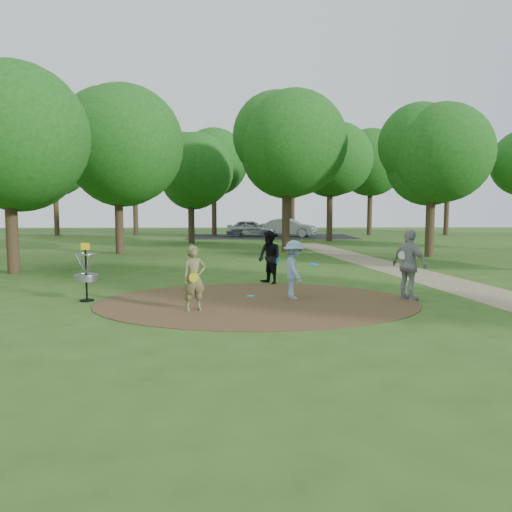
{
  "coord_description": "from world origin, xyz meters",
  "views": [
    {
      "loc": [
        -0.34,
        -12.82,
        2.46
      ],
      "look_at": [
        0.0,
        1.2,
        1.1
      ],
      "focal_mm": 35.0,
      "sensor_mm": 36.0,
      "label": 1
    }
  ],
  "objects": [
    {
      "name": "player_observer_with_disc",
      "position": [
        -1.53,
        -1.04,
        0.79
      ],
      "size": [
        0.68,
        0.58,
        1.58
      ],
      "color": "brown",
      "rests_on": "ground"
    },
    {
      "name": "car_right",
      "position": [
        3.49,
        29.61,
        0.77
      ],
      "size": [
        4.98,
        3.17,
        1.55
      ],
      "primitive_type": "imported",
      "rotation": [
        0.0,
        0.0,
        1.22
      ],
      "color": "#9A9DA1",
      "rests_on": "ground"
    },
    {
      "name": "parking_lot",
      "position": [
        2.0,
        30.0,
        0.0
      ],
      "size": [
        14.0,
        8.0,
        0.01
      ],
      "primitive_type": "cube",
      "color": "black",
      "rests_on": "ground"
    },
    {
      "name": "player_throwing_with_disc",
      "position": [
        1.01,
        0.5,
        0.79
      ],
      "size": [
        1.05,
        1.1,
        1.59
      ],
      "color": "#87A2CA",
      "rests_on": "ground"
    },
    {
      "name": "disc_ground_red",
      "position": [
        -1.92,
        2.13,
        0.03
      ],
      "size": [
        0.22,
        0.22,
        0.02
      ],
      "primitive_type": "cylinder",
      "color": "red",
      "rests_on": "dirt_clearing"
    },
    {
      "name": "player_waiting_with_disc",
      "position": [
        4.05,
        0.21,
        0.95
      ],
      "size": [
        0.95,
        1.19,
        1.89
      ],
      "color": "#98989B",
      "rests_on": "ground"
    },
    {
      "name": "footpath",
      "position": [
        6.5,
        2.0,
        0.01
      ],
      "size": [
        7.55,
        39.89,
        0.01
      ],
      "primitive_type": "cube",
      "rotation": [
        0.0,
        0.0,
        0.14
      ],
      "color": "#8C7A5B",
      "rests_on": "ground"
    },
    {
      "name": "disc_ground_cyan",
      "position": [
        -0.15,
        0.77,
        0.03
      ],
      "size": [
        0.22,
        0.22,
        0.02
      ],
      "primitive_type": "cylinder",
      "color": "#17B5BF",
      "rests_on": "dirt_clearing"
    },
    {
      "name": "player_walking_with_disc",
      "position": [
        0.48,
        3.19,
        0.86
      ],
      "size": [
        1.01,
        1.06,
        1.72
      ],
      "color": "black",
      "rests_on": "ground"
    },
    {
      "name": "ground",
      "position": [
        0.0,
        0.0,
        0.0
      ],
      "size": [
        100.0,
        100.0,
        0.0
      ],
      "primitive_type": "plane",
      "color": "#2D5119",
      "rests_on": "ground"
    },
    {
      "name": "dirt_clearing",
      "position": [
        0.0,
        0.0,
        0.01
      ],
      "size": [
        8.4,
        8.4,
        0.02
      ],
      "primitive_type": "cylinder",
      "color": "#47301C",
      "rests_on": "ground"
    },
    {
      "name": "disc_golf_basket",
      "position": [
        -4.5,
        0.3,
        0.87
      ],
      "size": [
        0.63,
        0.63,
        1.54
      ],
      "color": "black",
      "rests_on": "ground"
    },
    {
      "name": "tree_ring",
      "position": [
        1.42,
        8.56,
        5.19
      ],
      "size": [
        36.93,
        45.04,
        8.89
      ],
      "color": "#332316",
      "rests_on": "ground"
    },
    {
      "name": "car_left",
      "position": [
        0.29,
        30.02,
        0.71
      ],
      "size": [
        4.38,
        2.26,
        1.42
      ],
      "primitive_type": "imported",
      "rotation": [
        0.0,
        0.0,
        1.43
      ],
      "color": "#A5A8AD",
      "rests_on": "ground"
    }
  ]
}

